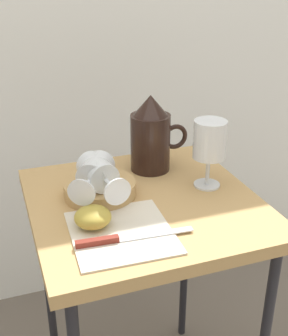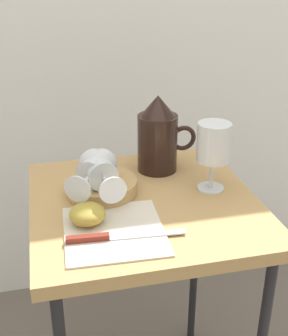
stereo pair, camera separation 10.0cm
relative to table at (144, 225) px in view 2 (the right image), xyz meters
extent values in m
cube|color=white|center=(0.00, 0.62, 0.38)|extent=(2.40, 0.03, 2.01)
cube|color=tan|center=(0.00, 0.00, 0.05)|extent=(0.52, 0.52, 0.03)
cylinder|color=black|center=(-0.22, 0.22, -0.29)|extent=(0.02, 0.02, 0.66)
cylinder|color=black|center=(0.22, 0.22, -0.29)|extent=(0.02, 0.02, 0.66)
cube|color=beige|center=(-0.09, -0.12, 0.07)|extent=(0.21, 0.22, 0.00)
cylinder|color=tan|center=(-0.09, 0.05, 0.09)|extent=(0.17, 0.17, 0.03)
cylinder|color=black|center=(0.07, 0.15, 0.14)|extent=(0.10, 0.10, 0.15)
cylinder|color=#D1661E|center=(0.07, 0.15, 0.11)|extent=(0.09, 0.09, 0.08)
cone|color=black|center=(0.07, 0.15, 0.24)|extent=(0.09, 0.09, 0.05)
torus|color=black|center=(0.14, 0.15, 0.15)|extent=(0.07, 0.01, 0.07)
cylinder|color=silver|center=(0.17, 0.01, 0.07)|extent=(0.06, 0.06, 0.00)
cylinder|color=silver|center=(0.17, 0.01, 0.11)|extent=(0.01, 0.01, 0.07)
cylinder|color=silver|center=(0.17, 0.01, 0.19)|extent=(0.08, 0.08, 0.09)
cylinder|color=#D1661E|center=(0.17, 0.01, 0.17)|extent=(0.07, 0.07, 0.05)
cylinder|color=silver|center=(-0.10, 0.04, 0.14)|extent=(0.10, 0.11, 0.07)
cylinder|color=silver|center=(-0.14, -0.02, 0.14)|extent=(0.04, 0.06, 0.01)
cylinder|color=silver|center=(-0.15, -0.05, 0.14)|extent=(0.05, 0.03, 0.06)
cylinder|color=silver|center=(-0.10, 0.04, 0.14)|extent=(0.08, 0.10, 0.07)
cylinder|color=silver|center=(-0.09, -0.04, 0.14)|extent=(0.02, 0.06, 0.01)
cylinder|color=silver|center=(-0.08, -0.07, 0.14)|extent=(0.06, 0.01, 0.06)
ellipsoid|color=#B29938|center=(-0.14, -0.08, 0.09)|extent=(0.08, 0.08, 0.04)
cube|color=silver|center=(-0.03, -0.15, 0.08)|extent=(0.15, 0.03, 0.00)
cube|color=maroon|center=(-0.15, -0.14, 0.08)|extent=(0.09, 0.02, 0.01)
camera|label=1|loc=(-0.31, -0.86, 0.58)|focal=48.19mm
camera|label=2|loc=(-0.21, -0.89, 0.58)|focal=48.19mm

